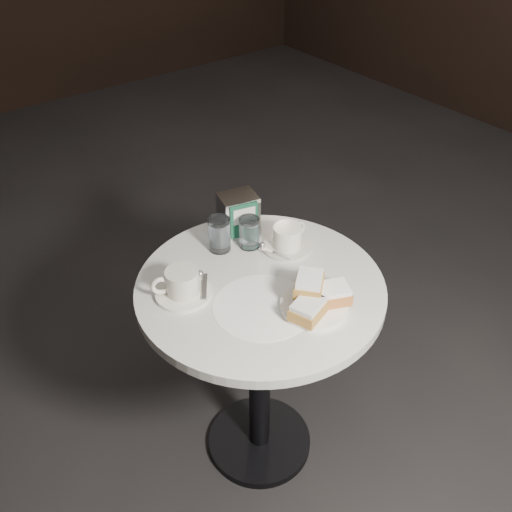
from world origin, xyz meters
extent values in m
plane|color=black|center=(0.00, 0.00, 0.00)|extent=(7.00, 7.00, 0.00)
cylinder|color=black|center=(0.00, 0.00, 0.01)|extent=(0.36, 0.36, 0.03)
cylinder|color=black|center=(0.00, 0.00, 0.36)|extent=(0.07, 0.07, 0.70)
cylinder|color=white|center=(0.00, 0.00, 0.73)|extent=(0.70, 0.70, 0.03)
cylinder|color=white|center=(-0.05, -0.08, 0.75)|extent=(0.33, 0.33, 0.00)
cylinder|color=white|center=(0.05, -0.17, 0.75)|extent=(0.19, 0.19, 0.01)
cube|color=#B88338|center=(0.01, -0.19, 0.78)|extent=(0.11, 0.10, 0.03)
cube|color=white|center=(0.01, -0.19, 0.80)|extent=(0.10, 0.09, 0.01)
cube|color=#C1763B|center=(0.10, -0.18, 0.78)|extent=(0.11, 0.10, 0.03)
cube|color=white|center=(0.10, -0.18, 0.80)|extent=(0.10, 0.09, 0.01)
cube|color=#BA8539|center=(0.05, -0.14, 0.80)|extent=(0.12, 0.11, 0.03)
cube|color=white|center=(0.05, -0.14, 0.83)|extent=(0.11, 0.10, 0.01)
cylinder|color=white|center=(-0.19, 0.09, 0.75)|extent=(0.20, 0.20, 0.01)
cylinder|color=silver|center=(-0.19, 0.09, 0.79)|extent=(0.12, 0.12, 0.07)
cylinder|color=#895F4A|center=(-0.19, 0.09, 0.82)|extent=(0.11, 0.11, 0.00)
torus|color=white|center=(-0.25, 0.11, 0.79)|extent=(0.06, 0.03, 0.06)
cube|color=#B5B4B9|center=(-0.14, 0.07, 0.76)|extent=(0.07, 0.10, 0.00)
sphere|color=silver|center=(-0.12, 0.12, 0.76)|extent=(0.02, 0.02, 0.02)
cylinder|color=beige|center=(0.17, 0.08, 0.75)|extent=(0.17, 0.17, 0.01)
cylinder|color=white|center=(0.17, 0.08, 0.79)|extent=(0.10, 0.10, 0.07)
cylinder|color=brown|center=(0.17, 0.08, 0.82)|extent=(0.09, 0.09, 0.00)
torus|color=beige|center=(0.22, 0.09, 0.79)|extent=(0.05, 0.02, 0.05)
cube|color=silver|center=(0.11, 0.07, 0.76)|extent=(0.05, 0.10, 0.00)
sphere|color=#B1B1B6|center=(0.10, 0.12, 0.76)|extent=(0.02, 0.02, 0.02)
cylinder|color=white|center=(0.00, 0.20, 0.80)|extent=(0.09, 0.09, 0.11)
cylinder|color=silver|center=(0.00, 0.20, 0.79)|extent=(0.07, 0.07, 0.09)
cylinder|color=white|center=(0.08, 0.16, 0.79)|extent=(0.07, 0.07, 0.10)
cylinder|color=white|center=(0.08, 0.16, 0.79)|extent=(0.06, 0.06, 0.08)
cube|color=silver|center=(0.10, 0.24, 0.81)|extent=(0.13, 0.11, 0.13)
cube|color=#18553A|center=(0.09, 0.20, 0.81)|extent=(0.09, 0.02, 0.11)
cube|color=silver|center=(0.09, 0.19, 0.83)|extent=(0.07, 0.02, 0.05)
camera|label=1|loc=(-0.75, -0.96, 1.77)|focal=40.00mm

